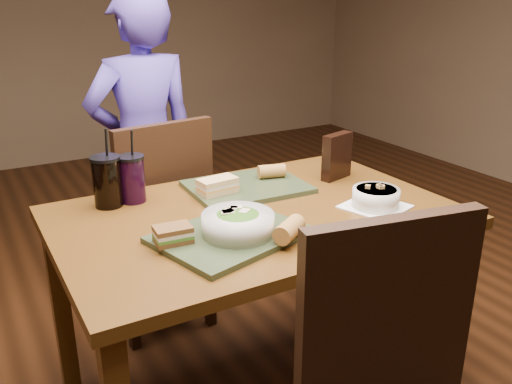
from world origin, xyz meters
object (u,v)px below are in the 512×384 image
cup_cola (107,181)px  baguette_near (289,230)px  salad_bowl (238,222)px  cup_berry (132,178)px  dining_table (256,236)px  chip_bag (337,156)px  tray_far (247,187)px  sandwich_far (218,186)px  soup_bowl (376,197)px  sandwich_near (173,234)px  diner (145,150)px  tray_near (231,235)px  chair_far (160,217)px  baguette_far (272,171)px

cup_cola → baguette_near: bearing=-56.4°
salad_bowl → cup_berry: bearing=110.6°
dining_table → chip_bag: (0.45, 0.15, 0.18)m
tray_far → cup_berry: 0.42m
sandwich_far → cup_berry: 0.30m
dining_table → tray_far: tray_far is taller
soup_bowl → sandwich_near: soup_bowl is taller
dining_table → cup_berry: size_ratio=5.09×
diner → tray_near: size_ratio=3.51×
chair_far → chip_bag: 0.79m
diner → cup_cola: 0.76m
tray_far → cup_berry: size_ratio=1.65×
chair_far → tray_far: (0.21, -0.39, 0.22)m
dining_table → cup_cola: cup_cola is taller
dining_table → soup_bowl: soup_bowl is taller
baguette_far → sandwich_far: bearing=-168.7°
salad_bowl → sandwich_far: bearing=73.7°
tray_near → baguette_far: (0.37, 0.38, 0.03)m
salad_bowl → cup_cola: cup_cola is taller
cup_cola → chip_bag: bearing=-9.8°
sandwich_near → cup_berry: size_ratio=0.43×
sandwich_near → chip_bag: chip_bag is taller
baguette_near → cup_cola: bearing=123.6°
sandwich_near → baguette_near: 0.33m
dining_table → tray_far: size_ratio=3.10×
dining_table → soup_bowl: 0.43m
sandwich_near → tray_far: bearing=38.1°
soup_bowl → sandwich_far: (-0.43, 0.35, 0.01)m
chair_far → diner: bearing=79.0°
soup_bowl → cup_cola: bearing=149.6°
diner → baguette_near: bearing=88.7°
diner → baguette_near: 1.23m
sandwich_near → salad_bowl: bearing=-11.6°
sandwich_far → baguette_far: size_ratio=1.38×
salad_bowl → baguette_near: (0.11, -0.10, -0.01)m
chair_far → tray_near: 0.78m
sandwich_near → chair_far: bearing=73.7°
chair_far → chip_bag: (0.57, -0.45, 0.30)m
baguette_far → chair_far: bearing=132.0°
sandwich_far → cup_cola: size_ratio=0.52×
diner → tray_near: diner is taller
chair_far → cup_cola: cup_cola is taller
salad_bowl → soup_bowl: bearing=-0.6°
cup_cola → diner: bearing=62.2°
soup_bowl → sandwich_far: bearing=140.7°
diner → chip_bag: size_ratio=8.23×
baguette_near → baguette_far: baguette_near is taller
tray_far → chip_bag: chip_bag is taller
tray_near → tray_far: same height
baguette_near → baguette_far: size_ratio=1.09×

